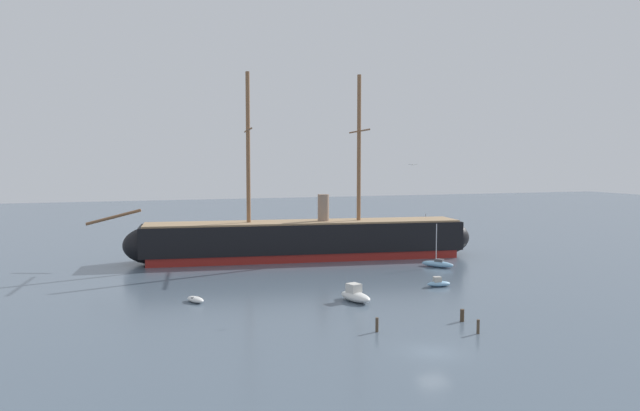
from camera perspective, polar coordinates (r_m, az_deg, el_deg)
The scene contains 11 objects.
ground_plane at distance 52.02m, azimuth 10.40°, elevation -13.22°, with size 400.00×400.00×0.00m, color #4C5B6B.
tall_ship at distance 96.62m, azimuth -1.43°, elevation -3.16°, with size 59.85×14.19×28.85m.
motorboat_near_centre at distance 68.49m, azimuth 3.28°, elevation -8.30°, with size 3.05×4.97×1.94m.
dinghy_mid_left at distance 69.37m, azimuth -11.45°, elevation -8.52°, with size 2.18×2.95×0.64m.
motorboat_mid_right at distance 77.58m, azimuth 10.91°, elevation -7.06°, with size 3.08×1.65×1.23m.
sailboat_alongside_stern at distance 91.22m, azimuth 10.83°, elevation -5.30°, with size 4.06×4.75×6.31m.
sailboat_far_right at distance 110.36m, azimuth 9.70°, elevation -3.64°, with size 3.71×4.71×6.10m.
mooring_piling_nearest at distance 56.94m, azimuth 5.29°, elevation -10.94°, with size 0.28×0.28×1.31m, color #4C3D2D.
mooring_piling_left_pair at distance 61.72m, azimuth 13.02°, elevation -9.88°, with size 0.39×0.39×1.20m, color #423323.
mooring_piling_right_pair at distance 57.90m, azimuth 14.42°, elevation -10.81°, with size 0.27×0.27×1.29m, color #4C3D2D.
seagull_in_flight at distance 70.29m, azimuth 8.57°, elevation 3.76°, with size 1.16×0.41×0.13m.
Camera 1 is at (-24.52, -43.16, 15.56)m, focal length 34.58 mm.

